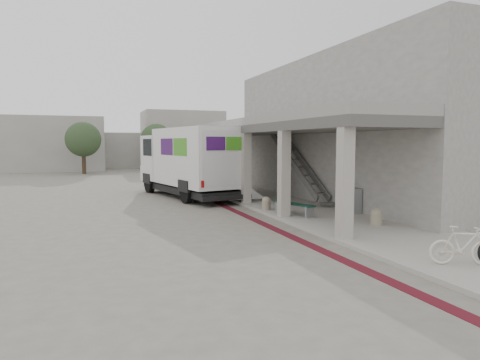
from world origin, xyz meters
name	(u,v)px	position (x,y,z in m)	size (l,w,h in m)	color
ground	(236,225)	(0.00, 0.00, 0.00)	(120.00, 120.00, 0.00)	#676258
bike_lane_stripe	(243,214)	(1.00, 2.00, 0.01)	(0.35, 40.00, 0.01)	#52101A
sidewalk	(334,217)	(4.00, 0.00, 0.06)	(4.40, 28.00, 0.12)	#9F998F
transit_building	(335,132)	(6.83, 4.50, 3.40)	(7.60, 17.00, 7.00)	gray
distant_backdrop	(104,144)	(-2.84, 35.89, 2.70)	(28.00, 10.00, 6.50)	gray
tree_left	(83,139)	(-5.00, 28.00, 3.18)	(3.20, 3.20, 4.80)	#38281C
tree_mid	(156,140)	(2.00, 30.00, 3.18)	(3.20, 3.20, 4.80)	#38281C
tree_right	(234,140)	(10.00, 29.00, 3.18)	(3.20, 3.20, 4.80)	#38281C
fedex_truck	(189,161)	(0.29, 8.36, 1.93)	(4.20, 8.85, 3.63)	black
bench	(294,207)	(2.60, 0.62, 0.44)	(0.98, 1.94, 0.45)	gray
bollard_near	(376,217)	(4.26, -2.16, 0.40)	(0.38, 0.38, 0.57)	gray
bollard_far	(266,203)	(2.10, 2.15, 0.39)	(0.36, 0.36, 0.55)	gray
utility_cabinet	(353,200)	(5.00, 0.21, 0.61)	(0.45, 0.59, 0.99)	gray
bicycle_cream	(463,246)	(3.07, -6.77, 0.57)	(0.42, 1.49, 0.90)	silver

